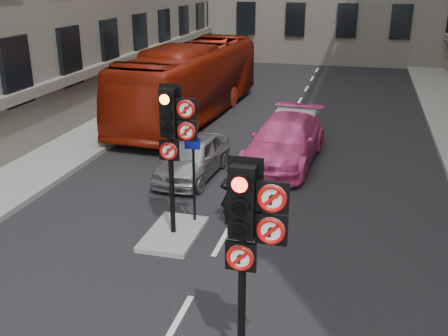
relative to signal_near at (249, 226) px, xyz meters
The scene contains 11 objects.
pavement_left 14.24m from the signal_near, 128.28° to the left, with size 3.00×50.00×0.16m, color gray.
centre_island 5.44m from the signal_near, 123.83° to the left, with size 1.20×2.00×0.12m, color gray.
signal_near is the anchor object (origin of this frame).
signal_far 4.77m from the signal_near, 123.02° to the left, with size 0.91×0.40×3.58m.
car_silver 8.85m from the signal_near, 113.51° to the left, with size 1.49×3.71×1.26m, color #929499.
car_white 11.54m from the signal_near, 94.04° to the left, with size 1.42×4.06×1.34m, color silver.
car_pink 10.15m from the signal_near, 95.19° to the left, with size 2.09×5.15×1.49m, color #DA4088.
bus_red 15.93m from the signal_near, 111.23° to the left, with size 2.64×11.27×3.14m, color maroon.
motorcycle 9.69m from the signal_near, 96.33° to the left, with size 0.44×1.57×0.94m, color black.
motorcyclist 5.53m from the signal_near, 106.65° to the left, with size 0.57×0.37×1.56m, color black.
info_sign 5.41m from the signal_near, 116.73° to the left, with size 0.38×0.12×2.20m.
Camera 1 is at (2.86, -5.61, 5.99)m, focal length 42.00 mm.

